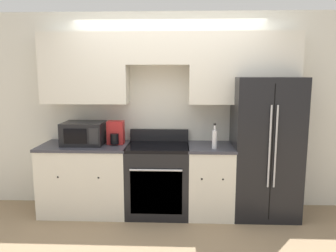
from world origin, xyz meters
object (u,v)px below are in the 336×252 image
microwave (84,133)px  bottle (214,139)px  refrigerator (264,147)px  oven_range (158,179)px

microwave → bottle: bearing=-6.5°
bottle → refrigerator: bearing=17.8°
oven_range → bottle: 0.92m
refrigerator → bottle: 0.70m
oven_range → microwave: size_ratio=2.05×
refrigerator → microwave: (-2.31, -0.02, 0.16)m
oven_range → microwave: bearing=178.3°
oven_range → refrigerator: (1.35, 0.05, 0.43)m
refrigerator → bottle: (-0.65, -0.21, 0.14)m
refrigerator → bottle: size_ratio=5.62×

